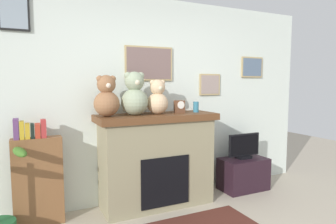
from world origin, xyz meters
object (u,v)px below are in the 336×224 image
fireplace (157,159)px  television (244,147)px  teddy_bear_grey (107,98)px  teddy_bear_brown (158,99)px  bookshelf (38,178)px  tv_stand (243,174)px  candle_jar (196,107)px  teddy_bear_cream (135,96)px  mantel_clock (179,107)px

fireplace → television: (1.33, -0.04, 0.04)m
fireplace → television: bearing=-1.9°
teddy_bear_grey → teddy_bear_brown: teddy_bear_grey is taller
bookshelf → teddy_bear_brown: 1.59m
television → teddy_bear_grey: bearing=179.3°
television → tv_stand: bearing=90.0°
fireplace → teddy_bear_grey: bearing=-178.3°
candle_jar → bookshelf: bearing=177.7°
bookshelf → tv_stand: bookshelf is taller
television → teddy_bear_grey: 2.08m
bookshelf → teddy_bear_cream: 1.37m
television → teddy_bear_cream: teddy_bear_cream is taller
tv_stand → television: television is taller
television → teddy_bear_cream: 1.78m
tv_stand → teddy_bear_grey: (-1.94, 0.02, 1.13)m
tv_stand → bookshelf: bearing=177.9°
teddy_bear_cream → tv_stand: bearing=-0.8°
candle_jar → teddy_bear_brown: teddy_bear_brown is taller
television → mantel_clock: 1.19m
teddy_bear_cream → fireplace: bearing=3.7°
television → teddy_bear_brown: size_ratio=1.22×
fireplace → teddy_bear_grey: 0.99m
teddy_bear_brown → mantel_clock: bearing=-0.2°
mantel_clock → bookshelf: bearing=177.3°
mantel_clock → teddy_bear_cream: size_ratio=0.31×
tv_stand → teddy_bear_cream: (-1.61, 0.02, 1.15)m
teddy_bear_cream → teddy_bear_brown: (0.29, 0.00, -0.04)m
bookshelf → tv_stand: (2.68, -0.10, -0.29)m
mantel_clock → teddy_bear_cream: teddy_bear_cream is taller
bookshelf → teddy_bear_brown: bearing=-3.2°
bookshelf → mantel_clock: size_ratio=7.30×
tv_stand → television: bearing=-90.0°
tv_stand → mantel_clock: size_ratio=4.17×
bookshelf → teddy_bear_grey: teddy_bear_grey is taller
television → teddy_bear_cream: size_ratio=1.00×
fireplace → tv_stand: bearing=-1.8°
teddy_bear_grey → teddy_bear_brown: (0.62, 0.00, -0.02)m
tv_stand → teddy_bear_cream: teddy_bear_cream is taller
teddy_bear_cream → television: bearing=-0.9°
television → teddy_bear_brown: (-1.32, 0.03, 0.71)m
teddy_bear_brown → teddy_bear_cream: bearing=-180.0°
television → teddy_bear_grey: size_ratio=1.10×
fireplace → teddy_bear_grey: teddy_bear_grey is taller
tv_stand → mantel_clock: 1.43m
tv_stand → teddy_bear_grey: bearing=179.3°
teddy_bear_brown → bookshelf: bearing=176.8°
fireplace → television: 1.33m
bookshelf → teddy_bear_grey: 1.12m
television → mantel_clock: (-1.02, 0.02, 0.61)m
fireplace → television: fireplace is taller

